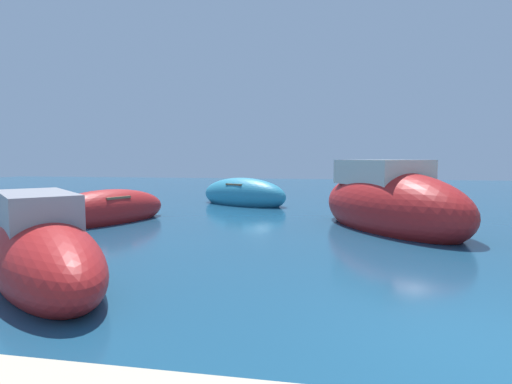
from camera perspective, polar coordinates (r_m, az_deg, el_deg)
name	(u,v)px	position (r m, az deg, el deg)	size (l,w,h in m)	color
ground	(504,351)	(5.84, 30.99, -18.27)	(80.00, 80.00, 0.00)	navy
moored_boat_0	(390,204)	(13.75, 17.94, -1.63)	(5.43, 6.75, 2.70)	#B21E1E
moored_boat_1	(42,252)	(8.56, -27.37, -7.30)	(5.15, 4.97, 1.92)	#B21E1E
moored_boat_2	(107,211)	(15.22, -19.80, -2.43)	(3.34, 5.12, 1.47)	#B21E1E
moored_boat_3	(243,195)	(19.93, -1.75, -0.40)	(5.12, 3.91, 1.66)	teal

